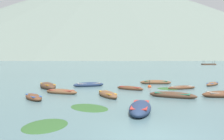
{
  "coord_description": "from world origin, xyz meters",
  "views": [
    {
      "loc": [
        -2.7,
        -9.9,
        3.34
      ],
      "look_at": [
        3.09,
        49.88,
        0.53
      ],
      "focal_mm": 37.98,
      "sensor_mm": 36.0,
      "label": 1
    }
  ],
  "objects_px": {
    "rowboat_4": "(156,82)",
    "rowboat_5": "(172,95)",
    "rowboat_1": "(140,108)",
    "rowboat_2": "(89,85)",
    "ferry_1": "(209,64)",
    "rowboat_11": "(33,97)",
    "mooring_buoy": "(150,87)",
    "rowboat_7": "(108,94)",
    "rowboat_13": "(62,92)",
    "rowboat_6": "(48,86)",
    "rowboat_3": "(182,88)",
    "rowboat_10": "(212,84)",
    "rowboat_8": "(130,88)"
  },
  "relations": [
    {
      "from": "rowboat_4",
      "to": "rowboat_5",
      "type": "relative_size",
      "value": 1.05
    },
    {
      "from": "rowboat_1",
      "to": "rowboat_5",
      "type": "relative_size",
      "value": 1.08
    },
    {
      "from": "rowboat_2",
      "to": "rowboat_4",
      "type": "bearing_deg",
      "value": 12.41
    },
    {
      "from": "rowboat_2",
      "to": "ferry_1",
      "type": "relative_size",
      "value": 0.51
    },
    {
      "from": "rowboat_11",
      "to": "mooring_buoy",
      "type": "height_order",
      "value": "mooring_buoy"
    },
    {
      "from": "rowboat_1",
      "to": "rowboat_11",
      "type": "relative_size",
      "value": 1.39
    },
    {
      "from": "rowboat_7",
      "to": "rowboat_13",
      "type": "relative_size",
      "value": 1.06
    },
    {
      "from": "rowboat_2",
      "to": "mooring_buoy",
      "type": "bearing_deg",
      "value": -14.7
    },
    {
      "from": "rowboat_6",
      "to": "rowboat_7",
      "type": "xyz_separation_m",
      "value": [
        6.32,
        -6.62,
        -0.07
      ]
    },
    {
      "from": "rowboat_1",
      "to": "rowboat_3",
      "type": "xyz_separation_m",
      "value": [
        7.06,
        10.78,
        -0.09
      ]
    },
    {
      "from": "rowboat_10",
      "to": "rowboat_6",
      "type": "bearing_deg",
      "value": -176.56
    },
    {
      "from": "rowboat_3",
      "to": "rowboat_8",
      "type": "bearing_deg",
      "value": -179.87
    },
    {
      "from": "rowboat_1",
      "to": "rowboat_10",
      "type": "xyz_separation_m",
      "value": [
        12.43,
        14.05,
        -0.08
      ]
    },
    {
      "from": "rowboat_6",
      "to": "rowboat_7",
      "type": "relative_size",
      "value": 1.19
    },
    {
      "from": "rowboat_3",
      "to": "rowboat_8",
      "type": "relative_size",
      "value": 1.2
    },
    {
      "from": "rowboat_7",
      "to": "mooring_buoy",
      "type": "distance_m",
      "value": 8.3
    },
    {
      "from": "rowboat_2",
      "to": "rowboat_6",
      "type": "bearing_deg",
      "value": -161.8
    },
    {
      "from": "rowboat_6",
      "to": "rowboat_10",
      "type": "distance_m",
      "value": 20.38
    },
    {
      "from": "rowboat_11",
      "to": "rowboat_4",
      "type": "bearing_deg",
      "value": 38.93
    },
    {
      "from": "rowboat_6",
      "to": "ferry_1",
      "type": "bearing_deg",
      "value": 54.32
    },
    {
      "from": "rowboat_5",
      "to": "rowboat_7",
      "type": "xyz_separation_m",
      "value": [
        -5.6,
        0.92,
        0.0
      ]
    },
    {
      "from": "rowboat_1",
      "to": "rowboat_8",
      "type": "relative_size",
      "value": 1.46
    },
    {
      "from": "rowboat_1",
      "to": "rowboat_4",
      "type": "xyz_separation_m",
      "value": [
        5.68,
        16.32,
        -0.03
      ]
    },
    {
      "from": "rowboat_3",
      "to": "rowboat_6",
      "type": "height_order",
      "value": "rowboat_6"
    },
    {
      "from": "rowboat_3",
      "to": "ferry_1",
      "type": "relative_size",
      "value": 0.47
    },
    {
      "from": "rowboat_10",
      "to": "rowboat_8",
      "type": "bearing_deg",
      "value": -163.69
    },
    {
      "from": "rowboat_4",
      "to": "rowboat_11",
      "type": "bearing_deg",
      "value": -141.07
    },
    {
      "from": "rowboat_7",
      "to": "rowboat_11",
      "type": "height_order",
      "value": "rowboat_7"
    },
    {
      "from": "rowboat_1",
      "to": "rowboat_6",
      "type": "relative_size",
      "value": 1.0
    },
    {
      "from": "rowboat_5",
      "to": "rowboat_2",
      "type": "bearing_deg",
      "value": 128.78
    },
    {
      "from": "rowboat_4",
      "to": "rowboat_8",
      "type": "distance_m",
      "value": 7.12
    },
    {
      "from": "rowboat_2",
      "to": "rowboat_11",
      "type": "bearing_deg",
      "value": -116.93
    },
    {
      "from": "rowboat_10",
      "to": "ferry_1",
      "type": "distance_m",
      "value": 111.32
    },
    {
      "from": "rowboat_2",
      "to": "rowboat_6",
      "type": "height_order",
      "value": "rowboat_6"
    },
    {
      "from": "rowboat_1",
      "to": "rowboat_5",
      "type": "xyz_separation_m",
      "value": [
        4.01,
        5.28,
        -0.05
      ]
    },
    {
      "from": "rowboat_6",
      "to": "rowboat_10",
      "type": "relative_size",
      "value": 1.33
    },
    {
      "from": "rowboat_5",
      "to": "rowboat_6",
      "type": "distance_m",
      "value": 14.11
    },
    {
      "from": "rowboat_1",
      "to": "rowboat_10",
      "type": "height_order",
      "value": "rowboat_1"
    },
    {
      "from": "rowboat_1",
      "to": "rowboat_7",
      "type": "distance_m",
      "value": 6.4
    },
    {
      "from": "rowboat_5",
      "to": "rowboat_6",
      "type": "bearing_deg",
      "value": 147.66
    },
    {
      "from": "rowboat_1",
      "to": "rowboat_11",
      "type": "height_order",
      "value": "rowboat_1"
    },
    {
      "from": "rowboat_5",
      "to": "ferry_1",
      "type": "xyz_separation_m",
      "value": [
        59.85,
        107.5,
        0.26
      ]
    },
    {
      "from": "ferry_1",
      "to": "rowboat_10",
      "type": "bearing_deg",
      "value": -117.51
    },
    {
      "from": "rowboat_2",
      "to": "rowboat_8",
      "type": "relative_size",
      "value": 1.31
    },
    {
      "from": "rowboat_6",
      "to": "rowboat_10",
      "type": "bearing_deg",
      "value": 3.44
    },
    {
      "from": "rowboat_8",
      "to": "rowboat_13",
      "type": "distance_m",
      "value": 7.44
    },
    {
      "from": "rowboat_1",
      "to": "ferry_1",
      "type": "distance_m",
      "value": 129.6
    },
    {
      "from": "rowboat_10",
      "to": "rowboat_11",
      "type": "relative_size",
      "value": 1.04
    },
    {
      "from": "ferry_1",
      "to": "mooring_buoy",
      "type": "xyz_separation_m",
      "value": [
        -60.01,
        -100.3,
        -0.35
      ]
    },
    {
      "from": "rowboat_6",
      "to": "rowboat_10",
      "type": "height_order",
      "value": "rowboat_6"
    }
  ]
}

